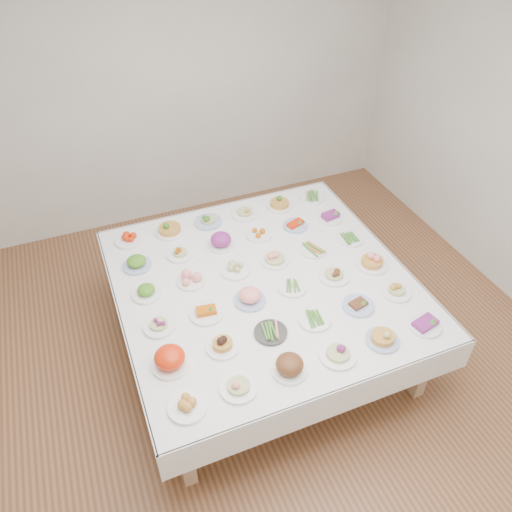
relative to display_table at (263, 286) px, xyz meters
name	(u,v)px	position (x,y,z in m)	size (l,w,h in m)	color
room_envelope	(270,176)	(-0.07, -0.23, 1.15)	(5.02, 5.02, 2.81)	brown
display_table	(263,286)	(0.00, 0.00, 0.00)	(2.25, 2.25, 0.75)	white
dish_0	(187,405)	(-0.87, -0.88, 0.10)	(0.24, 0.24, 0.09)	white
dish_1	(238,384)	(-0.53, -0.87, 0.12)	(0.24, 0.24, 0.12)	white
dish_2	(290,366)	(-0.18, -0.87, 0.13)	(0.23, 0.23, 0.13)	white
dish_3	(339,350)	(0.17, -0.88, 0.13)	(0.25, 0.25, 0.14)	white
dish_4	(383,335)	(0.52, -0.88, 0.13)	(0.23, 0.23, 0.14)	#4C66B2
dish_5	(426,322)	(0.87, -0.88, 0.11)	(0.23, 0.23, 0.11)	white
dish_6	(170,358)	(-0.88, -0.53, 0.14)	(0.26, 0.26, 0.16)	white
dish_7	(222,342)	(-0.52, -0.52, 0.12)	(0.22, 0.22, 0.13)	white
dish_8	(271,332)	(-0.17, -0.53, 0.09)	(0.23, 0.23, 0.05)	#2E2C29
dish_9	(315,319)	(0.17, -0.53, 0.09)	(0.23, 0.23, 0.05)	white
dish_10	(358,304)	(0.53, -0.53, 0.10)	(0.23, 0.23, 0.09)	#4C66B2
dish_11	(397,288)	(0.88, -0.52, 0.12)	(0.23, 0.23, 0.12)	white
dish_12	(159,323)	(-0.87, -0.18, 0.11)	(0.22, 0.22, 0.10)	white
dish_13	(206,311)	(-0.52, -0.18, 0.10)	(0.24, 0.24, 0.09)	white
dish_14	(250,295)	(-0.18, -0.18, 0.14)	(0.24, 0.24, 0.15)	#4C66B2
dish_15	(292,287)	(0.17, -0.17, 0.08)	(0.22, 0.22, 0.05)	white
dish_16	(334,272)	(0.52, -0.18, 0.12)	(0.24, 0.24, 0.13)	white
dish_17	(373,258)	(0.88, -0.17, 0.14)	(0.28, 0.26, 0.16)	white
dish_18	(146,290)	(-0.88, 0.18, 0.12)	(0.22, 0.22, 0.12)	white
dish_19	(191,278)	(-0.53, 0.18, 0.11)	(0.21, 0.21, 0.10)	white
dish_20	(235,267)	(-0.17, 0.18, 0.11)	(0.24, 0.24, 0.10)	white
dish_21	(275,256)	(0.17, 0.17, 0.13)	(0.23, 0.23, 0.13)	white
dish_22	(313,249)	(0.52, 0.17, 0.09)	(0.24, 0.22, 0.06)	white
dish_23	(350,239)	(0.88, 0.18, 0.09)	(0.22, 0.22, 0.05)	white
dish_24	(136,261)	(-0.88, 0.53, 0.12)	(0.23, 0.23, 0.13)	#4C66B2
dish_25	(180,252)	(-0.52, 0.53, 0.11)	(0.22, 0.22, 0.11)	white
dish_26	(221,241)	(-0.17, 0.52, 0.13)	(0.22, 0.22, 0.13)	white
dish_27	(259,233)	(0.18, 0.53, 0.10)	(0.22, 0.22, 0.09)	white
dish_28	(295,224)	(0.53, 0.53, 0.10)	(0.21, 0.21, 0.09)	#4C66B2
dish_29	(330,216)	(0.87, 0.52, 0.11)	(0.22, 0.22, 0.10)	white
dish_30	(129,239)	(-0.88, 0.88, 0.10)	(0.23, 0.23, 0.09)	white
dish_31	(169,226)	(-0.52, 0.87, 0.14)	(0.26, 0.25, 0.16)	white
dish_32	(208,218)	(-0.17, 0.88, 0.12)	(0.24, 0.24, 0.13)	#4C66B2
dish_33	(245,210)	(0.18, 0.87, 0.12)	(0.24, 0.24, 0.12)	white
dish_34	(280,201)	(0.53, 0.86, 0.13)	(0.24, 0.24, 0.14)	white
dish_35	(312,197)	(0.87, 0.88, 0.09)	(0.25, 0.23, 0.06)	white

